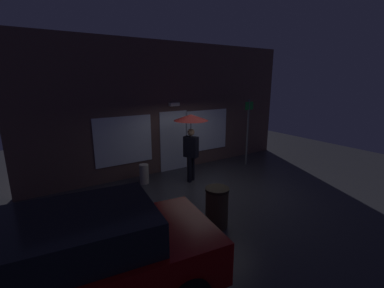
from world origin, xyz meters
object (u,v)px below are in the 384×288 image
Objects in this scene: person_with_umbrella at (191,130)px; sidewalk_bollard at (144,174)px; parked_car at (69,264)px; trash_bin at (217,207)px; street_sign_post at (248,128)px.

person_with_umbrella is 2.10m from sidewalk_bollard.
parked_car is 4.84× the size of trash_bin.
sidewalk_bollard is (-4.20, 0.35, -1.14)m from street_sign_post.
sidewalk_bollard is at bearing 96.87° from trash_bin.
person_with_umbrella reaches higher than sidewalk_bollard.
trash_bin is at bearing 18.66° from parked_car.
parked_car is at bearing -168.17° from trash_bin.
trash_bin is at bearing -49.55° from person_with_umbrella.
street_sign_post is 4.92m from trash_bin.
trash_bin is at bearing -142.14° from street_sign_post.
trash_bin is (3.17, 0.66, -0.30)m from parked_car.
person_with_umbrella is at bearing 45.42° from parked_car.
sidewalk_bollard is (2.77, 3.97, -0.45)m from parked_car.
parked_car is 1.77× the size of street_sign_post.
street_sign_post reaches higher than parked_car.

